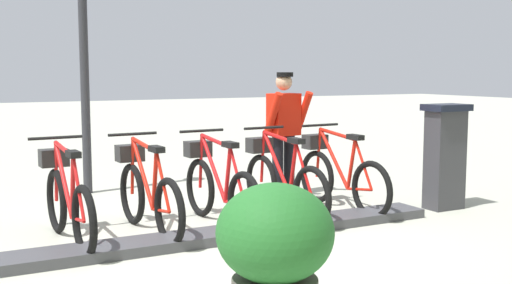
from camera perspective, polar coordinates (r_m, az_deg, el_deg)
ground_plane at (r=6.34m, az=-2.79°, el=-8.85°), size 60.00×60.00×0.00m
dock_rail_base at (r=6.33m, az=-2.79°, el=-8.42°), size 0.44×4.83×0.10m
payment_kiosk at (r=7.94m, az=16.80°, el=-1.11°), size 0.36×0.52×1.28m
bike_docked_0 at (r=7.67m, az=7.55°, el=-2.94°), size 1.72×0.54×1.02m
bike_docked_1 at (r=7.24m, az=2.33°, el=-3.45°), size 1.72×0.54×1.02m
bike_docked_2 at (r=6.88m, az=-3.50°, el=-3.98°), size 1.72×0.54×1.02m
bike_docked_3 at (r=6.60m, az=-9.91°, el=-4.52°), size 1.72×0.54×1.02m
bike_docked_4 at (r=6.40m, az=-16.82°, el=-5.03°), size 1.72×0.54×1.02m
worker_near_rack at (r=8.38m, az=2.57°, el=1.20°), size 0.49×0.67×1.66m
lamp_post at (r=8.86m, az=-15.48°, el=10.67°), size 0.32×0.32×3.55m
planter_bush at (r=4.06m, az=1.73°, el=-9.75°), size 0.76×0.76×0.97m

